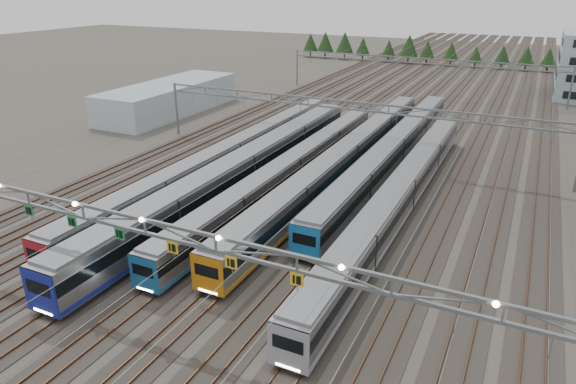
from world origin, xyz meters
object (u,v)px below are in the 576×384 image
at_px(train_c, 290,170).
at_px(gantry_mid, 347,112).
at_px(train_b, 243,170).
at_px(gantry_far, 421,65).
at_px(west_shed, 169,98).
at_px(gantry_near, 144,230).
at_px(train_d, 346,158).
at_px(train_f, 401,193).
at_px(train_e, 393,151).
at_px(train_a, 231,155).

relative_size(train_c, gantry_mid, 0.91).
height_order(train_b, gantry_mid, gantry_mid).
relative_size(gantry_far, west_shed, 1.88).
xyz_separation_m(train_b, gantry_near, (6.70, -24.24, 4.78)).
relative_size(train_d, train_f, 1.14).
bearing_deg(train_e, gantry_mid, 173.69).
distance_m(gantry_mid, gantry_far, 45.00).
bearing_deg(west_shed, train_b, -40.68).
xyz_separation_m(train_d, west_shed, (-40.32, 16.87, 0.51)).
bearing_deg(gantry_mid, train_f, -51.81).
relative_size(train_e, gantry_near, 1.00).
bearing_deg(gantry_near, west_shed, 126.62).
relative_size(train_f, west_shed, 1.81).
height_order(train_b, gantry_near, gantry_near).
xyz_separation_m(train_d, gantry_far, (-2.25, 50.83, 4.27)).
bearing_deg(train_d, train_a, -158.57).
distance_m(train_b, gantry_mid, 17.73).
xyz_separation_m(train_c, train_e, (9.00, 11.98, 0.14)).
bearing_deg(gantry_near, train_b, 105.46).
bearing_deg(train_a, train_b, -46.55).
bearing_deg(train_e, train_f, -71.63).
bearing_deg(train_d, gantry_near, -93.83).
xyz_separation_m(train_b, gantry_far, (6.75, 60.88, 4.08)).
height_order(train_a, west_shed, west_shed).
xyz_separation_m(train_f, west_shed, (-49.32, 25.34, 0.55)).
xyz_separation_m(train_e, gantry_far, (-6.75, 45.75, 4.27)).
bearing_deg(train_c, gantry_far, 87.77).
relative_size(train_a, train_f, 1.08).
bearing_deg(gantry_near, gantry_far, 89.97).
bearing_deg(gantry_far, train_c, -92.23).
xyz_separation_m(train_a, train_c, (9.00, -1.59, -0.08)).
xyz_separation_m(train_b, west_shed, (-31.32, 26.92, 0.31)).
height_order(train_b, train_f, train_b).
bearing_deg(gantry_far, west_shed, -138.26).
bearing_deg(gantry_mid, gantry_far, 90.00).
xyz_separation_m(train_a, west_shed, (-26.82, 22.17, 0.56)).
height_order(gantry_near, gantry_far, gantry_near).
relative_size(train_a, gantry_far, 1.04).
height_order(train_e, train_f, train_e).
xyz_separation_m(train_d, gantry_near, (-2.30, -34.29, 4.97)).
relative_size(train_f, gantry_mid, 0.96).
distance_m(train_e, gantry_near, 40.26).
bearing_deg(train_c, train_e, 53.07).
height_order(train_a, gantry_mid, gantry_mid).
bearing_deg(train_f, train_a, 171.98).
relative_size(train_c, west_shed, 1.71).
bearing_deg(train_f, gantry_mid, 128.19).
height_order(gantry_mid, gantry_far, same).
height_order(train_f, gantry_mid, gantry_mid).
xyz_separation_m(train_d, gantry_mid, (-2.25, 5.83, 4.27)).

